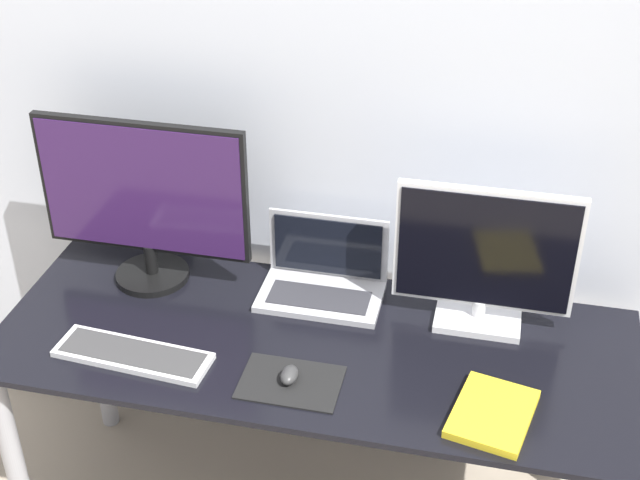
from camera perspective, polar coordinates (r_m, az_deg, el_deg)
wall_back at (r=2.44m, az=1.69°, el=9.35°), size 7.00×0.05×2.50m
desk at (r=2.45m, az=-0.40°, el=-8.62°), size 1.71×0.66×0.71m
monitor_left at (r=2.53m, az=-11.21°, el=2.58°), size 0.60×0.21×0.50m
monitor_right at (r=2.37m, az=10.49°, el=-1.21°), size 0.48×0.16×0.41m
laptop at (r=2.53m, az=0.23°, el=-2.30°), size 0.35×0.21×0.22m
keyboard at (r=2.37m, az=-11.88°, el=-7.20°), size 0.42×0.16×0.02m
mousepad at (r=2.25m, az=-1.89°, el=-9.09°), size 0.25×0.18×0.00m
mouse at (r=2.24m, az=-1.98°, el=-8.63°), size 0.04×0.07×0.03m
book at (r=2.19m, az=10.98°, el=-10.85°), size 0.22×0.26×0.02m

